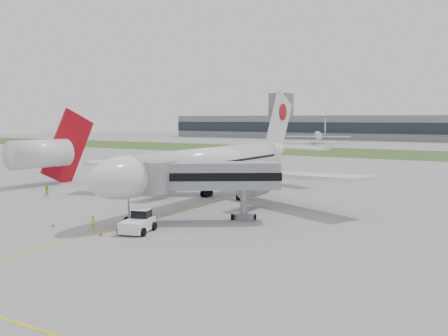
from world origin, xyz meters
The scene contains 14 objects.
ground centered at (0.00, 0.00, 0.00)m, with size 600.00×600.00×0.00m, color gray.
apron_markings centered at (0.00, -5.00, 0.00)m, with size 70.00×70.00×0.04m, color yellow, non-canonical shape.
grass_strip centered at (0.00, 120.00, 0.01)m, with size 600.00×50.00×0.02m, color #32531F.
terminal_building centered at (0.00, 229.87, 7.00)m, with size 320.00×22.30×14.00m.
control_tower centered at (-90.00, 232.00, 0.00)m, with size 12.00×12.00×56.00m, color gray, non-canonical shape.
airliner centered at (0.00, 4.87, 5.66)m, with size 48.13×53.95×17.88m.
pushback_tug centered at (3.44, -17.37, 1.06)m, with size 4.02×5.03×2.30m.
jet_bridge centered at (7.19, -8.76, 5.41)m, with size 14.46×11.82×7.31m.
safety_cone_left centered at (-6.45, -20.51, 0.25)m, with size 0.36×0.36×0.49m, color #FF3B0D.
safety_cone_right centered at (1.29, -20.89, 0.25)m, with size 0.36×0.36×0.49m, color #FF3B0D.
ground_crew_near centered at (-1.68, -19.02, 0.80)m, with size 0.58×0.38×1.60m, color #C4FE2A.
ground_crew_far centered at (-24.53, -6.01, 0.92)m, with size 0.90×0.70×1.84m, color #9DE125.
neighbor_aircraft centered at (-36.42, 3.48, 5.99)m, with size 6.78×18.68×15.11m.
distant_aircraft_left centered at (-45.30, 175.91, 0.00)m, with size 30.95×27.31×11.83m, color silver, non-canonical shape.
Camera 1 is at (38.45, -58.75, 12.32)m, focal length 40.00 mm.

